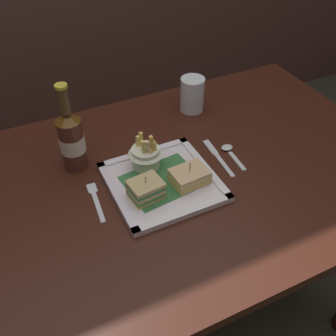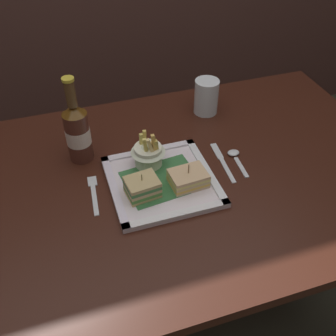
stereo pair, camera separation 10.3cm
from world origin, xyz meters
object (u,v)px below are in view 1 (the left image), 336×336
Objects in this scene: spoon at (229,151)px; fries_cup at (146,154)px; knife at (217,156)px; beer_bottle at (71,139)px; water_glass at (192,97)px; sandwich_half_left at (146,189)px; sandwich_half_right at (189,177)px; fork at (96,199)px; square_plate at (163,182)px; dining_table at (173,212)px.

fries_cup is at bearing 171.36° from spoon.
spoon is at bearing 2.89° from knife.
beer_bottle is 2.23× the size of water_glass.
sandwich_half_left is 0.75× the size of spoon.
sandwich_half_left is 0.12m from sandwich_half_right.
sandwich_half_right is at bearing -151.72° from knife.
square_plate is at bearing -6.22° from fork.
beer_bottle is at bearing 139.97° from sandwich_half_right.
sandwich_half_right reaches higher than fork.
fork is 0.37m from knife.
spoon reaches higher than knife.
sandwich_half_left is at bearing -59.12° from beer_bottle.
beer_bottle is at bearing 159.80° from knife.
knife is at bearing -101.27° from water_glass.
sandwich_half_left is (-0.06, -0.03, 0.03)m from square_plate.
fries_cup is 0.33m from water_glass.
square_plate is 0.23m from spoon.
water_glass is 0.79× the size of fork.
sandwich_half_right reaches higher than square_plate.
knife is (0.19, 0.04, -0.00)m from square_plate.
spoon is at bearing 9.12° from square_plate.
knife is at bearing 15.39° from sandwich_half_left.
spoon is (0.17, 0.07, -0.02)m from sandwich_half_right.
square_plate is at bearing -154.89° from dining_table.
square_plate is 0.27m from beer_bottle.
water_glass is 0.25m from spoon.
fork is 0.41m from spoon.
spoon reaches higher than dining_table.
beer_bottle is 0.45m from spoon.
knife is at bearing -177.11° from spoon.
sandwich_half_left is at bearing -166.34° from spoon.
fries_cup is 0.25m from spoon.
sandwich_half_left is 0.30m from spoon.
sandwich_half_left reaches higher than square_plate.
water_glass reaches higher than square_plate.
spoon is at bearing 22.69° from sandwich_half_right.
water_glass is at bearing 60.78° from sandwich_half_right.
water_glass reaches higher than spoon.
sandwich_half_left reaches higher than dining_table.
fork is at bearing -177.53° from spoon.
sandwich_half_right is at bearing -157.31° from spoon.
sandwich_half_right is at bearing -40.03° from beer_bottle.
dining_table is 13.35× the size of sandwich_half_right.
dining_table is 0.16m from square_plate.
beer_bottle reaches higher than fries_cup.
square_plate is (-0.04, -0.02, 0.16)m from dining_table.
fork is 0.82× the size of knife.
water_glass is at bearing 53.20° from dining_table.
sandwich_half_right is 0.25m from fork.
dining_table is 9.15× the size of fork.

